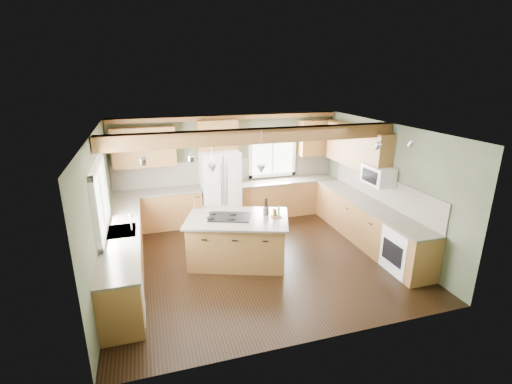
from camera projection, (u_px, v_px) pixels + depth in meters
name	position (u px, v px, depth m)	size (l,w,h in m)	color
floor	(258.00, 259.00, 7.44)	(5.60, 5.60, 0.00)	black
ceiling	(258.00, 129.00, 6.63)	(5.60, 5.60, 0.00)	silver
wall_back	(229.00, 167.00, 9.31)	(5.60, 5.60, 0.00)	#404833
wall_left	(100.00, 213.00, 6.26)	(5.00, 5.00, 0.00)	#404833
wall_right	(385.00, 185.00, 7.81)	(5.00, 5.00, 0.00)	#404833
ceiling_beam	(257.00, 136.00, 6.72)	(5.55, 0.26, 0.26)	#4C3115
soffit_trim	(228.00, 117.00, 8.83)	(5.55, 0.20, 0.10)	#4C3115
backsplash_back	(229.00, 170.00, 9.32)	(5.58, 0.03, 0.58)	brown
backsplash_right	(382.00, 189.00, 7.87)	(0.03, 3.70, 0.58)	brown
base_cab_back_left	(159.00, 210.00, 8.81)	(2.02, 0.60, 0.88)	brown
counter_back_left	(157.00, 192.00, 8.66)	(2.06, 0.64, 0.04)	#443C32
base_cab_back_right	(287.00, 197.00, 9.71)	(2.62, 0.60, 0.88)	brown
counter_back_right	(288.00, 180.00, 9.57)	(2.66, 0.64, 0.04)	#443C32
base_cab_left	(124.00, 255.00, 6.65)	(0.60, 3.70, 0.88)	brown
counter_left	(121.00, 232.00, 6.51)	(0.64, 3.74, 0.04)	#443C32
base_cab_right	(367.00, 224.00, 8.04)	(0.60, 3.70, 0.88)	brown
counter_right	(369.00, 204.00, 7.89)	(0.64, 3.74, 0.04)	#443C32
upper_cab_back_left	(144.00, 147.00, 8.39)	(1.40, 0.35, 0.90)	brown
upper_cab_over_fridge	(217.00, 135.00, 8.80)	(0.96, 0.35, 0.70)	brown
upper_cab_right	(357.00, 147.00, 8.37)	(0.35, 2.20, 0.90)	brown
upper_cab_back_corner	(316.00, 138.00, 9.58)	(0.90, 0.35, 0.90)	brown
window_left	(99.00, 198.00, 6.23)	(0.04, 1.60, 1.05)	white
window_back	(272.00, 154.00, 9.53)	(1.10, 0.04, 1.00)	white
sink	(121.00, 232.00, 6.51)	(0.50, 0.65, 0.03)	#262628
faucet	(131.00, 223.00, 6.51)	(0.02, 0.02, 0.28)	#B2B2B7
dishwasher	(122.00, 296.00, 5.48)	(0.60, 0.60, 0.84)	white
oven	(406.00, 250.00, 6.85)	(0.60, 0.72, 0.84)	white
microwave	(378.00, 175.00, 7.62)	(0.40, 0.70, 0.38)	white
pendant_left	(212.00, 169.00, 6.82)	(0.18, 0.18, 0.16)	#B2B2B7
pendant_right	(261.00, 169.00, 6.78)	(0.18, 0.18, 0.16)	#B2B2B7
refrigerator	(220.00, 187.00, 9.00)	(0.90, 0.74, 1.80)	silver
island	(238.00, 240.00, 7.25)	(1.80, 1.10, 0.88)	brown
island_top	(237.00, 218.00, 7.10)	(1.92, 1.22, 0.04)	#443C32
cooktop	(230.00, 217.00, 7.10)	(0.78, 0.52, 0.02)	black
knife_block	(198.00, 203.00, 7.56)	(0.13, 0.10, 0.22)	brown
utensil_crock	(266.00, 211.00, 7.21)	(0.11, 0.11, 0.15)	#3A342E
bottle_tray	(277.00, 212.00, 7.08)	(0.22, 0.22, 0.20)	brown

